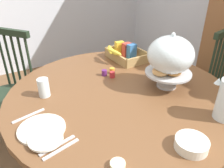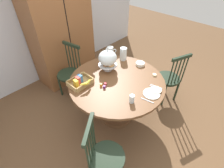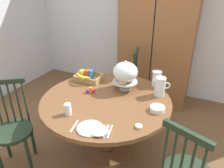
# 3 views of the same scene
# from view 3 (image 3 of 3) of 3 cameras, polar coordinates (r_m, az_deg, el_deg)

# --- Properties ---
(ground_plane) EXTENTS (10.00, 10.00, 0.00)m
(ground_plane) POSITION_cam_3_polar(r_m,az_deg,el_deg) (2.63, 1.30, -18.37)
(ground_plane) COLOR brown
(wall_back) EXTENTS (4.80, 0.06, 2.60)m
(wall_back) POSITION_cam_3_polar(r_m,az_deg,el_deg) (3.67, 13.72, 16.98)
(wall_back) COLOR silver
(wall_back) RESTS_ON ground_plane
(wooden_armoire) EXTENTS (1.18, 0.60, 1.96)m
(wooden_armoire) POSITION_cam_3_polar(r_m,az_deg,el_deg) (3.41, 12.06, 11.04)
(wooden_armoire) COLOR brown
(wooden_armoire) RESTS_ON ground_plane
(dining_table) EXTENTS (1.36, 1.36, 0.74)m
(dining_table) POSITION_cam_3_polar(r_m,az_deg,el_deg) (2.30, -1.59, -7.84)
(dining_table) COLOR brown
(dining_table) RESTS_ON ground_plane
(windsor_chair_near_window) EXTENTS (0.41, 0.41, 0.97)m
(windsor_chair_near_window) POSITION_cam_3_polar(r_m,az_deg,el_deg) (3.18, 3.70, 0.17)
(windsor_chair_near_window) COLOR #1E2D1E
(windsor_chair_near_window) RESTS_ON ground_plane
(windsor_chair_by_cabinet) EXTENTS (0.46, 0.46, 0.97)m
(windsor_chair_by_cabinet) POSITION_cam_3_polar(r_m,az_deg,el_deg) (2.46, -25.21, -11.21)
(windsor_chair_by_cabinet) COLOR #1E2D1E
(windsor_chair_by_cabinet) RESTS_ON ground_plane
(pastry_stand_with_dome) EXTENTS (0.28, 0.28, 0.34)m
(pastry_stand_with_dome) POSITION_cam_3_polar(r_m,az_deg,el_deg) (2.31, 3.62, 2.96)
(pastry_stand_with_dome) COLOR silver
(pastry_stand_with_dome) RESTS_ON dining_table
(orange_juice_pitcher) EXTENTS (0.18, 0.11, 0.21)m
(orange_juice_pitcher) POSITION_cam_3_polar(r_m,az_deg,el_deg) (2.28, 12.87, -0.90)
(orange_juice_pitcher) COLOR silver
(orange_juice_pitcher) RESTS_ON dining_table
(milk_pitcher) EXTENTS (0.17, 0.11, 0.18)m
(milk_pitcher) POSITION_cam_3_polar(r_m,az_deg,el_deg) (2.48, 12.03, 1.26)
(milk_pitcher) COLOR silver
(milk_pitcher) RESTS_ON dining_table
(cereal_basket) EXTENTS (0.32, 0.30, 0.12)m
(cereal_basket) POSITION_cam_3_polar(r_m,az_deg,el_deg) (2.60, -6.61, 1.95)
(cereal_basket) COLOR tan
(cereal_basket) RESTS_ON dining_table
(china_plate_large) EXTENTS (0.22, 0.22, 0.01)m
(china_plate_large) POSITION_cam_3_polar(r_m,az_deg,el_deg) (1.79, -6.00, -11.82)
(china_plate_large) COLOR white
(china_plate_large) RESTS_ON dining_table
(china_plate_small) EXTENTS (0.15, 0.15, 0.01)m
(china_plate_small) POSITION_cam_3_polar(r_m,az_deg,el_deg) (1.75, -3.53, -12.47)
(china_plate_small) COLOR white
(china_plate_small) RESTS_ON china_plate_large
(cereal_bowl) EXTENTS (0.14, 0.14, 0.04)m
(cereal_bowl) POSITION_cam_3_polar(r_m,az_deg,el_deg) (2.04, 12.20, -6.56)
(cereal_bowl) COLOR white
(cereal_bowl) RESTS_ON dining_table
(drinking_glass) EXTENTS (0.06, 0.06, 0.11)m
(drinking_glass) POSITION_cam_3_polar(r_m,az_deg,el_deg) (1.97, -11.86, -6.70)
(drinking_glass) COLOR silver
(drinking_glass) RESTS_ON dining_table
(butter_dish) EXTENTS (0.06, 0.06, 0.02)m
(butter_dish) POSITION_cam_3_polar(r_m,az_deg,el_deg) (1.81, 7.28, -11.34)
(butter_dish) COLOR beige
(butter_dish) RESTS_ON dining_table
(jam_jar_strawberry) EXTENTS (0.04, 0.04, 0.04)m
(jam_jar_strawberry) POSITION_cam_3_polar(r_m,az_deg,el_deg) (2.31, -5.08, -1.94)
(jam_jar_strawberry) COLOR #B7282D
(jam_jar_strawberry) RESTS_ON dining_table
(jam_jar_apricot) EXTENTS (0.04, 0.04, 0.04)m
(jam_jar_apricot) POSITION_cam_3_polar(r_m,az_deg,el_deg) (2.36, -5.82, -1.37)
(jam_jar_apricot) COLOR orange
(jam_jar_apricot) RESTS_ON dining_table
(jam_jar_grape) EXTENTS (0.04, 0.04, 0.04)m
(jam_jar_grape) POSITION_cam_3_polar(r_m,az_deg,el_deg) (2.31, -6.58, -2.00)
(jam_jar_grape) COLOR #5B2366
(jam_jar_grape) RESTS_ON dining_table
(table_knife) EXTENTS (0.05, 0.17, 0.01)m
(table_knife) POSITION_cam_3_polar(r_m,az_deg,el_deg) (1.76, -1.58, -12.61)
(table_knife) COLOR silver
(table_knife) RESTS_ON dining_table
(dinner_fork) EXTENTS (0.05, 0.17, 0.01)m
(dinner_fork) POSITION_cam_3_polar(r_m,az_deg,el_deg) (1.76, -0.61, -12.76)
(dinner_fork) COLOR silver
(dinner_fork) RESTS_ON dining_table
(soup_spoon) EXTENTS (0.05, 0.17, 0.01)m
(soup_spoon) POSITION_cam_3_polar(r_m,az_deg,el_deg) (1.84, -10.20, -11.15)
(soup_spoon) COLOR silver
(soup_spoon) RESTS_ON dining_table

